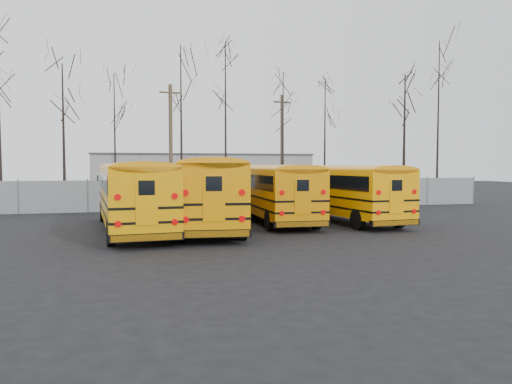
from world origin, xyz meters
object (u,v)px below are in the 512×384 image
object	(u,v)px
bus_b	(206,187)
utility_pole_right	(282,147)
utility_pole_left	(171,144)
bus_a	(134,191)
bus_d	(342,188)
bus_c	(273,188)

from	to	relation	value
bus_b	utility_pole_right	size ratio (longest dim) A/B	1.40
utility_pole_left	utility_pole_right	size ratio (longest dim) A/B	1.02
bus_a	utility_pole_right	distance (m)	20.09
bus_a	utility_pole_right	world-z (taller)	utility_pole_right
bus_a	bus_b	world-z (taller)	bus_b
bus_a	bus_b	size ratio (longest dim) A/B	0.95
utility_pole_left	utility_pole_right	bearing A→B (deg)	5.31
bus_d	utility_pole_left	bearing A→B (deg)	117.76
bus_a	bus_d	world-z (taller)	bus_a
bus_c	utility_pole_right	size ratio (longest dim) A/B	1.27
bus_c	bus_d	distance (m)	3.62
utility_pole_right	bus_b	bearing A→B (deg)	-130.46
bus_a	utility_pole_left	xyz separation A→B (m)	(2.76, 13.78, 2.63)
bus_a	utility_pole_left	bearing A→B (deg)	74.16
bus_c	utility_pole_left	world-z (taller)	utility_pole_left
bus_a	utility_pole_left	world-z (taller)	utility_pole_left
bus_a	bus_d	xyz separation A→B (m)	(10.64, 1.73, -0.09)
bus_a	bus_d	distance (m)	10.78
bus_c	utility_pole_right	bearing A→B (deg)	72.19
bus_b	bus_c	size ratio (longest dim) A/B	1.11
bus_b	bus_c	distance (m)	4.27
utility_pole_left	bus_d	bearing A→B (deg)	-65.60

